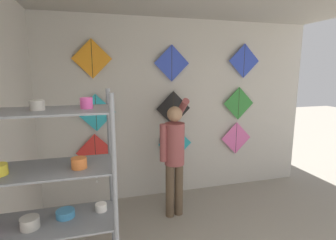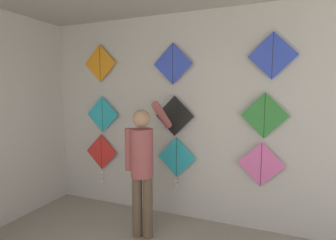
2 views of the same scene
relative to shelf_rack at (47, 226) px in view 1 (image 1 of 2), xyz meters
The scene contains 12 objects.
back_panel 2.80m from the shelf_rack, 57.33° to the left, with size 4.78×0.06×2.80m, color beige.
shelf_rack is the anchor object (origin of this frame).
shopkeeper 2.11m from the shelf_rack, 50.59° to the left, with size 0.42×0.60×1.66m.
kite_0 2.28m from the shelf_rack, 82.47° to the left, with size 0.55×0.04×0.76m.
kite_1 2.74m from the shelf_rack, 55.60° to the left, with size 0.55×0.04×0.76m.
kite_2 3.48m from the shelf_rack, 40.41° to the left, with size 0.55×0.01×0.55m.
kite_3 2.31m from the shelf_rack, 81.52° to the left, with size 0.55×0.01×0.55m.
kite_4 2.74m from the shelf_rack, 56.15° to the left, with size 0.55×0.01×0.55m.
kite_5 3.51m from the shelf_rack, 40.24° to the left, with size 0.55×0.01×0.55m.
kite_6 2.54m from the shelf_rack, 81.97° to the left, with size 0.55×0.01×0.55m.
kite_7 2.90m from the shelf_rack, 56.63° to the left, with size 0.55×0.01×0.55m.
kite_8 3.71m from the shelf_rack, 39.59° to the left, with size 0.55×0.01×0.55m.
Camera 1 is at (-1.17, -0.24, 2.01)m, focal length 28.00 mm.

